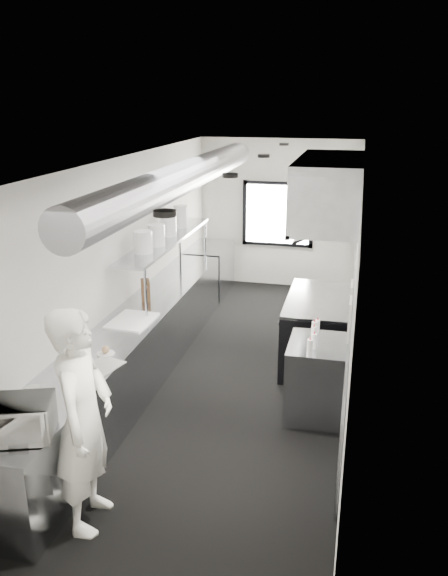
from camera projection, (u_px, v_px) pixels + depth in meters
The scene contains 35 objects.
floor at pixel (232, 376), 7.54m from camera, with size 3.00×8.00×0.01m, color black.
ceiling at pixel (233, 161), 6.64m from camera, with size 3.00×8.00×0.01m, color beige.
wall_back at pixel (278, 214), 10.78m from camera, with size 3.00×0.02×2.80m, color silver.
wall_front at pixel (86, 469), 3.41m from camera, with size 3.00×0.02×2.80m, color silver.
wall_left at pixel (120, 267), 7.42m from camera, with size 0.02×8.00×2.80m, color silver.
wall_right at pixel (355, 284), 6.76m from camera, with size 0.02×8.00×2.80m, color silver.
wall_cladding at pixel (349, 339), 7.32m from camera, with size 0.03×5.50×1.10m, color #9B9FA9.
hvac_duct at pixel (186, 176), 7.25m from camera, with size 0.40×0.40×6.40m, color gray.
service_window at pixel (278, 214), 10.75m from camera, with size 1.36×0.05×1.25m.
exhaust_hood at pixel (329, 191), 7.18m from camera, with size 0.81×2.20×0.88m.
prep_counter at pixel (134, 352), 7.19m from camera, with size 0.70×6.00×0.90m, color #9B9FA9.
pass_shelf at pixel (167, 241), 8.23m from camera, with size 0.45×3.00×0.68m.
range at pixel (316, 330), 7.81m from camera, with size 0.88×1.60×0.94m.
bottle_station at pixel (316, 379), 6.50m from camera, with size 0.65×0.80×0.90m, color #9B9FA9.
far_work_table at pixel (209, 270), 10.60m from camera, with size 0.70×1.20×0.90m, color #9B9FA9.
notice_sheet_a at pixel (351, 302), 5.60m from camera, with size 0.02×0.28×0.38m, color silver.
notice_sheet_b at pixel (349, 319), 5.29m from camera, with size 0.02×0.28×0.38m, color silver.
line_cook at pixel (84, 420), 4.68m from camera, with size 0.72×0.47×1.98m, color silver.
microwave at pixel (16, 419), 4.56m from camera, with size 0.53×0.41×0.32m, color silver.
deli_tub_a at pixel (25, 403), 5.01m from camera, with size 0.16×0.16×0.11m, color #A7AEA0.
deli_tub_b at pixel (33, 393), 5.19m from camera, with size 0.14×0.14×0.10m, color #A7AEA0.
newspaper at pixel (102, 366), 5.80m from camera, with size 0.32×0.40×0.01m, color silver.
small_plate at pixel (106, 354), 6.08m from camera, with size 0.19×0.19×0.02m, color white.
pastry at pixel (106, 349), 6.06m from camera, with size 0.08×0.08×0.08m, color tan.
cutting_board at pixel (132, 320), 6.97m from camera, with size 0.48×0.64×0.02m, color white.
knife_block at pixel (146, 290), 7.68m from camera, with size 0.11×0.24×0.27m, color brown.
plate_stack_a at pixel (143, 242), 7.41m from camera, with size 0.25×0.25×0.29m, color white.
plate_stack_b at pixel (157, 235), 7.77m from camera, with size 0.23×0.23×0.29m, color white.
plate_stack_c at pixel (169, 225), 8.30m from camera, with size 0.23×0.23×0.33m, color white.
plate_stack_d at pixel (181, 217), 8.85m from camera, with size 0.22×0.22×0.34m, color white.
squeeze_bottle_a at pixel (310, 348), 6.02m from camera, with size 0.06×0.06×0.19m, color white.
squeeze_bottle_b at pixel (314, 341), 6.19m from camera, with size 0.06×0.06×0.17m, color white.
squeeze_bottle_c at pixel (314, 334), 6.38m from camera, with size 0.06×0.06×0.18m, color white.
squeeze_bottle_d at pixel (314, 329), 6.49m from camera, with size 0.06×0.06×0.19m, color white.
squeeze_bottle_e at pixel (317, 326), 6.61m from camera, with size 0.05×0.05×0.16m, color white.
Camera 1 is at (1.48, -6.61, 3.52)m, focal length 35.45 mm.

